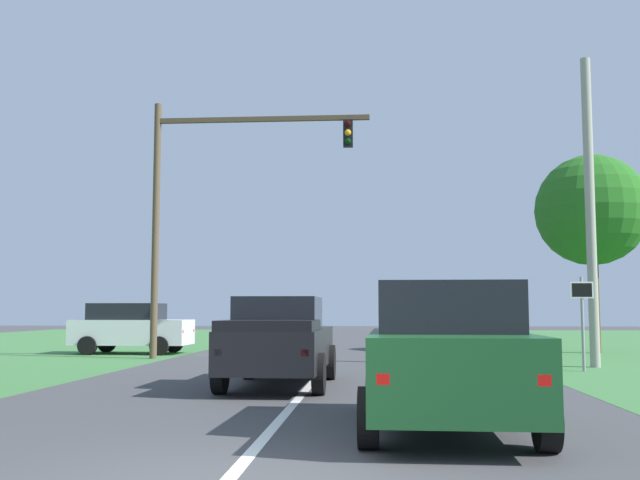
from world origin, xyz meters
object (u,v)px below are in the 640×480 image
Objects in this scene: red_suv_near at (446,353)px; keep_moving_sign at (582,311)px; oak_tree_right at (592,211)px; utility_pole_right at (590,210)px; traffic_light at (208,190)px; crossing_suv_far at (131,327)px; pickup_truck_lead at (279,341)px.

red_suv_near is 10.94m from keep_moving_sign.
oak_tree_right is (2.82, 8.69, 3.82)m from keep_moving_sign.
utility_pole_right is (-2.10, -7.18, -0.93)m from oak_tree_right.
traffic_light reaches higher than keep_moving_sign.
red_suv_near is 20.50m from oak_tree_right.
crossing_suv_far is (-3.42, 2.67, -4.68)m from traffic_light.
red_suv_near reaches higher than crossing_suv_far.
utility_pole_right is (0.72, 1.51, 2.89)m from keep_moving_sign.
utility_pole_right reaches higher than traffic_light.
red_suv_near is 0.63× the size of oak_tree_right.
keep_moving_sign is 3.34m from utility_pole_right.
keep_moving_sign is 9.90m from oak_tree_right.
keep_moving_sign is at bearing -108.00° from oak_tree_right.
red_suv_near is at bearing -111.54° from oak_tree_right.
pickup_truck_lead is at bearing 118.71° from red_suv_near.
red_suv_near is 16.34m from traffic_light.
utility_pole_right is at bearing 64.38° from keep_moving_sign.
utility_pole_right reaches higher than pickup_truck_lead.
traffic_light reaches higher than oak_tree_right.
traffic_light is at bearing 114.81° from red_suv_near.
utility_pole_right is (15.25, -5.46, 3.52)m from crossing_suv_far.
keep_moving_sign is at bearing -21.13° from traffic_light.
oak_tree_right is 1.77× the size of crossing_suv_far.
utility_pole_right is at bearing -19.68° from crossing_suv_far.
crossing_suv_far is 0.47× the size of utility_pole_right.
traffic_light is 0.97× the size of utility_pole_right.
utility_pole_right reaches higher than keep_moving_sign.
traffic_light is 12.21m from utility_pole_right.
red_suv_near is 6.20m from pickup_truck_lead.
pickup_truck_lead is 0.58× the size of utility_pole_right.
traffic_light reaches higher than pickup_truck_lead.
red_suv_near is 13.06m from utility_pole_right.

